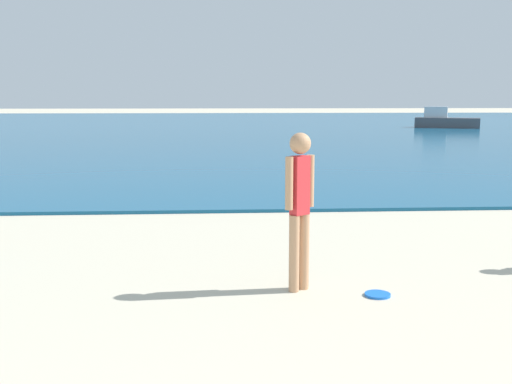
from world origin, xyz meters
TOP-DOWN VIEW (x-y plane):
  - water at (0.00, 40.25)m, footprint 160.00×60.00m
  - person_standing at (0.45, 6.08)m, footprint 0.31×0.25m
  - frisbee at (1.21, 5.85)m, footprint 0.25×0.25m
  - boat_far at (13.38, 36.59)m, footprint 3.93×2.54m

SIDE VIEW (x-z plane):
  - frisbee at x=1.21m, z-range 0.00..0.03m
  - water at x=0.00m, z-range 0.00..0.06m
  - boat_far at x=13.38m, z-range -0.14..1.14m
  - person_standing at x=0.45m, z-range 0.11..1.71m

